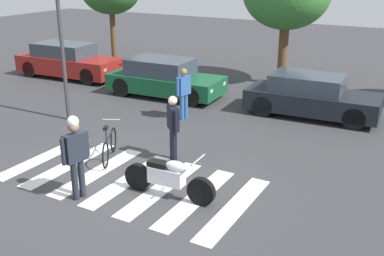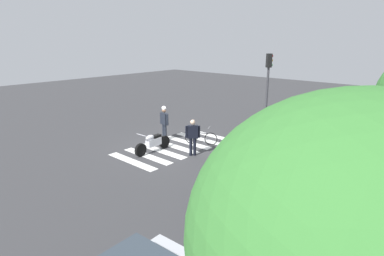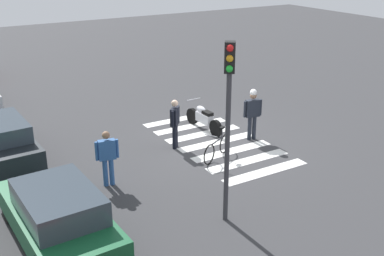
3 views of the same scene
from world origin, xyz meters
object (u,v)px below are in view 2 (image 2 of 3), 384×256
at_px(officer_by_motorcycle, 193,135).
at_px(car_black_suv, 275,193).
at_px(police_motorcycle, 153,143).
at_px(leaning_bicycle, 201,137).
at_px(pedestrian_bystander, 265,142).
at_px(car_maroon_wagon, 372,125).
at_px(car_green_compact, 329,147).
at_px(officer_on_foot, 164,120).
at_px(traffic_light_pole, 268,83).

bearing_deg(officer_by_motorcycle, car_black_suv, 68.66).
relative_size(police_motorcycle, leaning_bicycle, 1.42).
height_order(pedestrian_bystander, car_maroon_wagon, pedestrian_bystander).
bearing_deg(officer_by_motorcycle, leaning_bicycle, -152.71).
bearing_deg(leaning_bicycle, police_motorcycle, -22.26).
bearing_deg(leaning_bicycle, car_maroon_wagon, 139.46).
bearing_deg(car_maroon_wagon, car_green_compact, -4.96).
xyz_separation_m(leaning_bicycle, officer_on_foot, (0.71, -1.93, 0.71)).
bearing_deg(car_green_compact, pedestrian_bystander, -44.96).
bearing_deg(officer_by_motorcycle, traffic_light_pole, 166.46).
distance_m(police_motorcycle, car_black_suv, 7.04).
distance_m(officer_by_motorcycle, traffic_light_pole, 5.17).
height_order(police_motorcycle, officer_by_motorcycle, officer_by_motorcycle).
xyz_separation_m(officer_on_foot, car_black_suv, (2.78, 7.91, -0.43)).
distance_m(police_motorcycle, pedestrian_bystander, 5.22).
height_order(leaning_bicycle, car_green_compact, car_green_compact).
bearing_deg(traffic_light_pole, leaning_bicycle, -30.42).
bearing_deg(pedestrian_bystander, car_black_suv, 33.70).
xyz_separation_m(car_black_suv, traffic_light_pole, (-6.67, -4.12, 2.34)).
distance_m(officer_by_motorcycle, car_black_suv, 5.62).
relative_size(police_motorcycle, officer_on_foot, 1.17).
distance_m(police_motorcycle, car_green_compact, 7.92).
height_order(leaning_bicycle, traffic_light_pole, traffic_light_pole).
bearing_deg(car_maroon_wagon, car_black_suv, -0.82).
xyz_separation_m(police_motorcycle, pedestrian_bystander, (-2.31, 4.66, 0.49)).
relative_size(car_maroon_wagon, car_black_suv, 1.10).
xyz_separation_m(police_motorcycle, traffic_light_pole, (-5.54, 2.83, 2.55)).
distance_m(car_maroon_wagon, traffic_light_pole, 6.28).
distance_m(police_motorcycle, car_maroon_wagon, 11.89).
bearing_deg(pedestrian_bystander, traffic_light_pole, -150.54).
bearing_deg(pedestrian_bystander, leaning_bicycle, -90.86).
height_order(car_green_compact, traffic_light_pole, traffic_light_pole).
distance_m(officer_on_foot, pedestrian_bystander, 5.66).
distance_m(car_green_compact, car_black_suv, 5.44).
height_order(car_maroon_wagon, car_green_compact, car_maroon_wagon).
xyz_separation_m(officer_by_motorcycle, traffic_light_pole, (-4.62, 1.11, 2.03)).
bearing_deg(officer_by_motorcycle, car_maroon_wagon, 148.02).
bearing_deg(car_black_suv, officer_by_motorcycle, -111.34).
bearing_deg(car_black_suv, traffic_light_pole, -148.31).
relative_size(officer_on_foot, car_green_compact, 0.43).
relative_size(pedestrian_bystander, car_black_suv, 0.39).
xyz_separation_m(police_motorcycle, officer_by_motorcycle, (-0.92, 1.72, 0.52)).
height_order(police_motorcycle, car_green_compact, car_green_compact).
bearing_deg(car_green_compact, officer_on_foot, -70.78).
xyz_separation_m(car_maroon_wagon, car_black_suv, (10.66, -0.15, -0.05)).
bearing_deg(pedestrian_bystander, officer_by_motorcycle, -64.58).
relative_size(officer_on_foot, car_maroon_wagon, 0.39).
distance_m(pedestrian_bystander, car_maroon_wagon, 7.63).
distance_m(officer_on_foot, car_green_compact, 8.07).
xyz_separation_m(officer_by_motorcycle, car_maroon_wagon, (-8.62, 5.38, -0.27)).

